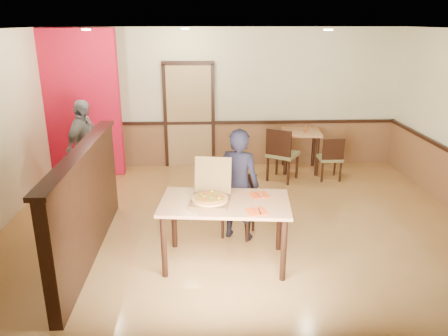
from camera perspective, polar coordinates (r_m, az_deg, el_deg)
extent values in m
plane|color=tan|center=(6.11, 2.43, -9.77)|extent=(7.00, 7.00, 0.00)
plane|color=black|center=(5.37, 2.85, 17.49)|extent=(7.00, 7.00, 0.00)
plane|color=#F2EABD|center=(8.99, 0.56, 9.02)|extent=(7.00, 0.00, 7.00)
cube|color=brown|center=(9.17, 0.55, 3.13)|extent=(7.00, 0.04, 0.90)
cube|color=black|center=(9.04, 0.57, 5.97)|extent=(7.00, 0.06, 0.06)
cube|color=tan|center=(9.01, -4.55, 6.72)|extent=(0.90, 0.06, 2.10)
cube|color=black|center=(5.80, -17.45, -4.64)|extent=(0.14, 3.00, 1.40)
cube|color=black|center=(5.56, -18.17, 2.19)|extent=(0.20, 3.10, 0.05)
cube|color=red|center=(8.81, -18.61, 7.86)|extent=(1.60, 0.20, 2.78)
cylinder|color=beige|center=(7.37, -17.57, 16.86)|extent=(0.14, 0.14, 0.02)
cylinder|color=beige|center=(7.85, -5.09, 17.67)|extent=(0.14, 0.14, 0.02)
cylinder|color=beige|center=(7.11, 13.46, 17.16)|extent=(0.14, 0.14, 0.02)
cube|color=tan|center=(5.31, 0.13, -4.58)|extent=(1.64, 1.04, 0.04)
cylinder|color=black|center=(5.24, -7.86, -10.15)|extent=(0.07, 0.07, 0.79)
cylinder|color=black|center=(5.88, -6.55, -6.73)|extent=(0.07, 0.07, 0.79)
cylinder|color=black|center=(5.18, 7.79, -10.55)|extent=(0.07, 0.07, 0.79)
cylinder|color=black|center=(5.82, 7.25, -7.04)|extent=(0.07, 0.07, 0.79)
cube|color=olive|center=(6.16, 1.90, -5.08)|extent=(0.55, 0.55, 0.06)
cube|color=black|center=(6.25, 2.40, -2.43)|extent=(0.40, 0.18, 0.41)
cylinder|color=black|center=(6.16, -0.17, -7.58)|extent=(0.04, 0.04, 0.37)
cylinder|color=black|center=(6.46, 0.77, -6.25)|extent=(0.04, 0.04, 0.37)
cylinder|color=black|center=(6.07, 3.05, -8.01)|extent=(0.04, 0.04, 0.37)
cylinder|color=black|center=(6.38, 3.84, -6.64)|extent=(0.04, 0.04, 0.37)
cube|color=olive|center=(8.34, 7.71, 1.81)|extent=(0.71, 0.71, 0.07)
cube|color=black|center=(8.06, 7.14, 3.29)|extent=(0.43, 0.31, 0.49)
cylinder|color=black|center=(8.54, 9.49, 0.09)|extent=(0.05, 0.05, 0.44)
cylinder|color=black|center=(8.17, 8.40, -0.72)|extent=(0.05, 0.05, 0.44)
cylinder|color=black|center=(8.69, 6.90, 0.54)|extent=(0.05, 0.05, 0.44)
cylinder|color=black|center=(8.33, 5.72, -0.24)|extent=(0.05, 0.05, 0.44)
cube|color=olive|center=(8.58, 13.61, 1.29)|extent=(0.43, 0.43, 0.06)
cube|color=black|center=(8.33, 14.11, 2.40)|extent=(0.40, 0.04, 0.40)
cylinder|color=black|center=(8.86, 14.26, 0.17)|extent=(0.04, 0.04, 0.37)
cylinder|color=black|center=(8.54, 14.94, -0.58)|extent=(0.04, 0.04, 0.37)
cylinder|color=black|center=(8.76, 12.08, 0.13)|extent=(0.04, 0.04, 0.37)
cylinder|color=black|center=(8.44, 12.69, -0.63)|extent=(0.04, 0.04, 0.37)
cube|color=tan|center=(8.88, 10.04, 4.66)|extent=(0.86, 0.86, 0.04)
cylinder|color=black|center=(8.67, 8.07, 1.61)|extent=(0.07, 0.07, 0.78)
cylinder|color=black|center=(9.25, 7.86, 2.71)|extent=(0.07, 0.07, 0.78)
cylinder|color=black|center=(8.73, 12.05, 1.49)|extent=(0.07, 0.07, 0.78)
cylinder|color=black|center=(9.31, 11.59, 2.60)|extent=(0.07, 0.07, 0.78)
imported|color=black|center=(5.95, 1.92, -2.20)|extent=(0.67, 0.56, 1.58)
imported|color=gray|center=(7.99, -17.78, 2.66)|extent=(0.66, 1.04, 1.65)
cube|color=brown|center=(5.26, -1.86, -4.38)|extent=(0.53, 0.53, 0.03)
cube|color=brown|center=(5.42, -1.46, -0.93)|extent=(0.47, 0.16, 0.45)
cylinder|color=#CF8D4B|center=(5.25, -1.87, -4.07)|extent=(0.48, 0.48, 0.03)
cube|color=#E54310|center=(5.04, 4.31, -5.68)|extent=(0.26, 0.26, 0.01)
cylinder|color=white|center=(5.03, 3.97, -5.63)|extent=(0.04, 0.19, 0.01)
cube|color=white|center=(5.04, 4.65, -5.63)|extent=(0.05, 0.20, 0.00)
cube|color=#E54310|center=(5.50, 4.63, -3.54)|extent=(0.26, 0.26, 0.01)
cylinder|color=white|center=(5.49, 4.32, -3.49)|extent=(0.05, 0.19, 0.01)
cube|color=white|center=(5.50, 4.94, -3.49)|extent=(0.06, 0.20, 0.00)
cylinder|color=brown|center=(8.74, 10.65, 5.01)|extent=(0.05, 0.05, 0.13)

